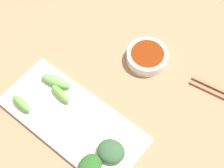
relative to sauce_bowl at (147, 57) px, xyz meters
name	(u,v)px	position (x,y,z in m)	size (l,w,h in m)	color
tabletop	(98,96)	(0.17, -0.04, -0.03)	(2.10, 2.10, 0.02)	#916F4D
sauce_bowl	(147,57)	(0.00, 0.00, 0.00)	(0.11, 0.11, 0.03)	silver
serving_plate	(74,121)	(0.27, -0.03, -0.01)	(0.17, 0.38, 0.01)	silver
broccoli_leafy_0	(90,166)	(0.33, 0.08, 0.00)	(0.06, 0.05, 0.02)	#25551D
broccoli_stalk_1	(61,94)	(0.24, -0.10, 0.01)	(0.02, 0.07, 0.03)	#6CB943
broccoli_stalk_2	(22,104)	(0.32, -0.16, 0.01)	(0.02, 0.06, 0.03)	#5FA344
broccoli_leafy_3	(111,151)	(0.28, 0.09, 0.01)	(0.06, 0.07, 0.03)	#2D502E
broccoli_stalk_4	(56,81)	(0.22, -0.14, 0.01)	(0.03, 0.08, 0.03)	#67AD53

